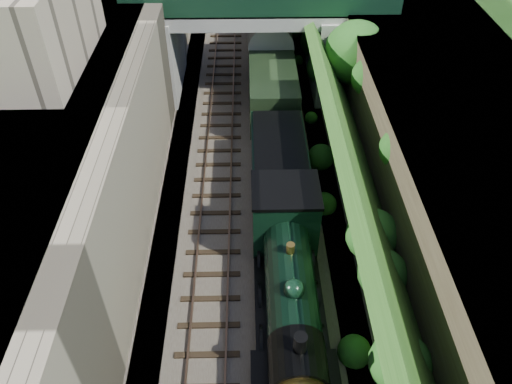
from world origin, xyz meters
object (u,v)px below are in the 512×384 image
road_bridge (266,31)px  tender (279,168)px  locomotive (289,279)px  tree (357,54)px

road_bridge → tender: bearing=-88.7°
road_bridge → locomotive: bearing=-89.2°
tree → tender: 8.56m
road_bridge → locomotive: size_ratio=1.56×
tender → road_bridge: bearing=91.3°
tree → tender: size_ratio=1.10×
locomotive → road_bridge: bearing=90.8°
tree → locomotive: (-4.71, -13.83, -2.75)m
tree → locomotive: bearing=-108.8°
road_bridge → tree: (4.97, -4.61, 0.57)m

